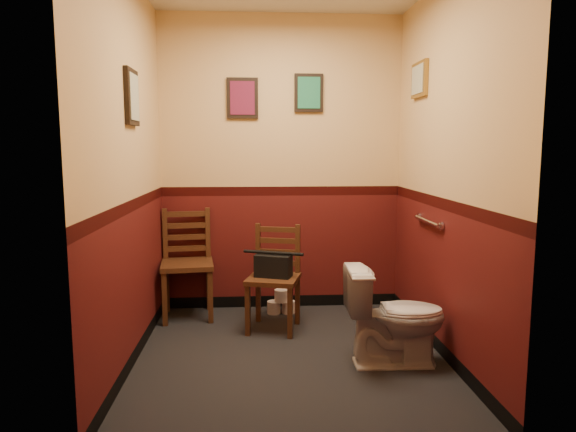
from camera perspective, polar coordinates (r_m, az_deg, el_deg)
name	(u,v)px	position (r m, az deg, el deg)	size (l,w,h in m)	color
floor	(290,357)	(3.86, 0.25, -15.38)	(2.20, 2.40, 0.00)	black
wall_back	(281,165)	(4.75, -0.75, 5.70)	(2.20, 2.70, 0.00)	#4D1211
wall_front	(309,182)	(2.36, 2.31, 3.78)	(2.20, 2.70, 0.00)	#4D1211
wall_left	(129,171)	(3.65, -17.30, 4.79)	(2.40, 2.70, 0.00)	#4D1211
wall_right	(446,170)	(3.80, 17.13, 4.89)	(2.40, 2.70, 0.00)	#4D1211
grab_bar	(428,221)	(4.06, 15.25, -0.57)	(0.05, 0.56, 0.06)	silver
framed_print_back_a	(242,98)	(4.75, -5.09, 12.92)	(0.28, 0.04, 0.36)	black
framed_print_back_b	(309,93)	(4.78, 2.33, 13.51)	(0.26, 0.04, 0.34)	black
framed_print_left	(132,97)	(3.75, -16.93, 12.51)	(0.04, 0.30, 0.38)	black
framed_print_right	(419,80)	(4.39, 14.37, 14.47)	(0.04, 0.34, 0.28)	olive
toilet	(395,317)	(3.71, 11.80, -10.89)	(0.39, 0.70, 0.68)	white
toilet_brush	(419,348)	(3.96, 14.35, -14.01)	(0.11, 0.11, 0.39)	silver
chair_left	(187,263)	(4.69, -11.14, -5.18)	(0.50, 0.50, 0.96)	#5B321B
chair_right	(274,278)	(4.30, -1.53, -6.86)	(0.49, 0.49, 0.87)	#5B321B
handbag	(273,266)	(4.23, -1.65, -5.53)	(0.32, 0.24, 0.21)	black
tp_stack	(281,303)	(4.76, -0.77, -9.68)	(0.26, 0.13, 0.22)	silver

